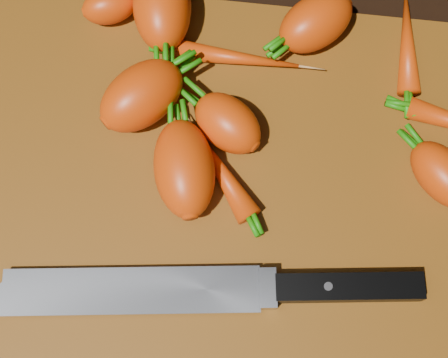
# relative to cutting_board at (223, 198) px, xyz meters

# --- Properties ---
(ground) EXTENTS (2.00, 2.00, 0.01)m
(ground) POSITION_rel_cutting_board_xyz_m (0.00, 0.00, -0.01)
(ground) COLOR black
(cutting_board) EXTENTS (0.50, 0.40, 0.01)m
(cutting_board) POSITION_rel_cutting_board_xyz_m (0.00, 0.00, 0.00)
(cutting_board) COLOR #663A0D
(cutting_board) RESTS_ON ground
(carrot_0) EXTENTS (0.10, 0.10, 0.05)m
(carrot_0) POSITION_rel_cutting_board_xyz_m (-0.08, 0.08, 0.03)
(carrot_0) COLOR #DB3A01
(carrot_0) RESTS_ON cutting_board
(carrot_1) EXTENTS (0.08, 0.08, 0.05)m
(carrot_1) POSITION_rel_cutting_board_xyz_m (-0.00, 0.06, 0.03)
(carrot_1) COLOR #DB3A01
(carrot_1) RESTS_ON cutting_board
(carrot_2) EXTENTS (0.07, 0.10, 0.05)m
(carrot_2) POSITION_rel_cutting_board_xyz_m (-0.08, 0.17, 0.03)
(carrot_2) COLOR #DB3A01
(carrot_2) RESTS_ON cutting_board
(carrot_3) EXTENTS (0.07, 0.10, 0.05)m
(carrot_3) POSITION_rel_cutting_board_xyz_m (-0.03, 0.01, 0.03)
(carrot_3) COLOR #DB3A01
(carrot_3) RESTS_ON cutting_board
(carrot_4) EXTENTS (0.09, 0.09, 0.05)m
(carrot_4) POSITION_rel_cutting_board_xyz_m (0.07, 0.17, 0.03)
(carrot_4) COLOR #DB3A01
(carrot_4) RESTS_ON cutting_board
(carrot_5) EXTENTS (0.06, 0.05, 0.03)m
(carrot_5) POSITION_rel_cutting_board_xyz_m (-0.13, 0.17, 0.02)
(carrot_5) COLOR #DB3A01
(carrot_5) RESTS_ON cutting_board
(carrot_6) EXTENTS (0.08, 0.08, 0.04)m
(carrot_6) POSITION_rel_cutting_board_xyz_m (0.19, 0.03, 0.03)
(carrot_6) COLOR #DB3A01
(carrot_6) RESTS_ON cutting_board
(carrot_7) EXTENTS (0.03, 0.10, 0.02)m
(carrot_7) POSITION_rel_cutting_board_xyz_m (0.16, 0.17, 0.02)
(carrot_7) COLOR #DB3A01
(carrot_7) RESTS_ON cutting_board
(carrot_9) EXTENTS (0.07, 0.08, 0.02)m
(carrot_9) POSITION_rel_cutting_board_xyz_m (-0.00, 0.02, 0.02)
(carrot_9) COLOR #DB3A01
(carrot_9) RESTS_ON cutting_board
(carrot_10) EXTENTS (0.12, 0.02, 0.02)m
(carrot_10) POSITION_rel_cutting_board_xyz_m (-0.00, 0.13, 0.02)
(carrot_10) COLOR #DB3A01
(carrot_10) RESTS_ON cutting_board
(knife) EXTENTS (0.35, 0.08, 0.02)m
(knife) POSITION_rel_cutting_board_xyz_m (-0.05, -0.09, 0.01)
(knife) COLOR gray
(knife) RESTS_ON cutting_board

